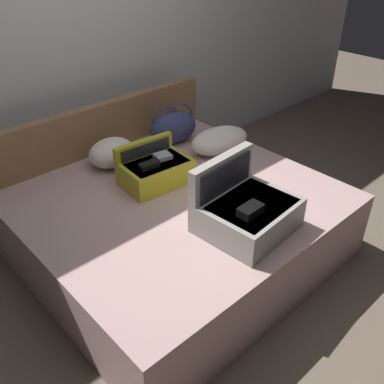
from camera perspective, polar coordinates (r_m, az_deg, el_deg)
name	(u,v)px	position (r m, az deg, el deg)	size (l,w,h in m)	color
ground_plane	(218,280)	(2.99, 3.52, -11.71)	(12.00, 12.00, 0.00)	#6B5B4C
back_wall	(68,41)	(3.56, -16.21, 18.74)	(8.00, 0.10, 2.60)	silver
bed	(179,226)	(3.04, -1.74, -4.50)	(1.98, 1.81, 0.50)	#BC9993
headboard	(103,156)	(3.60, -11.79, 4.75)	(2.02, 0.08, 0.88)	olive
hard_case_large	(246,210)	(2.56, 7.19, -2.47)	(0.56, 0.51, 0.42)	gray
hard_case_medium	(155,170)	(3.01, -4.95, 2.98)	(0.49, 0.36, 0.28)	gold
duffel_bag	(173,127)	(3.57, -2.56, 8.69)	(0.45, 0.34, 0.33)	navy
pillow_near_headboard	(112,153)	(3.28, -10.67, 5.18)	(0.37, 0.30, 0.21)	white
pillow_center_head	(219,140)	(3.43, 3.69, 6.89)	(0.50, 0.28, 0.20)	white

